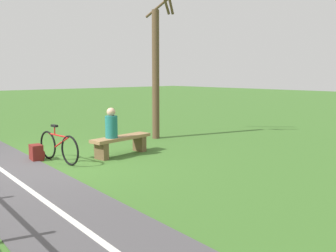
% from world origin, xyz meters
% --- Properties ---
extents(ground_plane, '(80.00, 80.00, 0.00)m').
position_xyz_m(ground_plane, '(0.00, 0.00, 0.00)').
color(ground_plane, '#3D6B28').
extents(paved_path, '(3.52, 36.05, 0.02)m').
position_xyz_m(paved_path, '(1.30, 4.00, 0.01)').
color(paved_path, '#4C494C').
rests_on(paved_path, ground_plane).
extents(path_centre_line, '(1.58, 31.97, 0.00)m').
position_xyz_m(path_centre_line, '(1.30, 4.00, 0.02)').
color(path_centre_line, silver).
rests_on(path_centre_line, paved_path).
extents(bench, '(1.76, 0.64, 0.48)m').
position_xyz_m(bench, '(-1.67, 0.31, 0.33)').
color(bench, '#937047').
rests_on(bench, ground_plane).
extents(person_seated, '(0.34, 0.34, 0.74)m').
position_xyz_m(person_seated, '(-1.36, 0.35, 0.81)').
color(person_seated, '#1E6B66').
rests_on(person_seated, bench).
extents(bicycle, '(0.21, 1.63, 0.86)m').
position_xyz_m(bicycle, '(-0.15, -0.03, 0.36)').
color(bicycle, black).
rests_on(bicycle, ground_plane).
extents(backpack, '(0.32, 0.38, 0.38)m').
position_xyz_m(backpack, '(0.17, -0.54, 0.19)').
color(backpack, maroon).
rests_on(backpack, ground_plane).
extents(tree_by_path, '(1.13, 1.44, 5.21)m').
position_xyz_m(tree_by_path, '(-3.93, -1.01, 2.25)').
color(tree_by_path, brown).
rests_on(tree_by_path, ground_plane).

